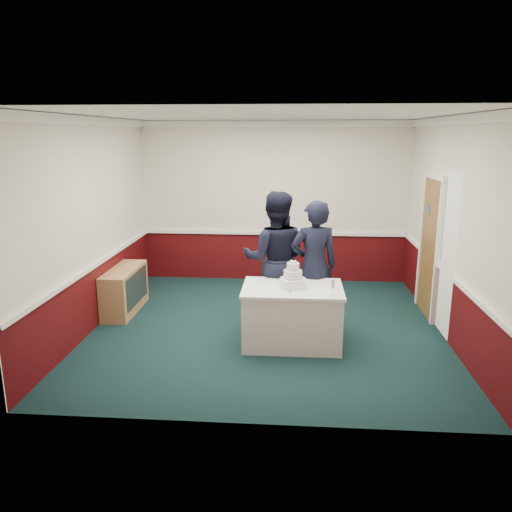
# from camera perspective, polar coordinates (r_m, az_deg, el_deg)

# --- Properties ---
(ground) EXTENTS (5.00, 5.00, 0.00)m
(ground) POSITION_cam_1_polar(r_m,az_deg,el_deg) (7.37, 1.18, -8.16)
(ground) COLOR black
(ground) RESTS_ON ground
(room_shell) EXTENTS (5.00, 5.00, 3.00)m
(room_shell) POSITION_cam_1_polar(r_m,az_deg,el_deg) (7.49, 2.13, 7.73)
(room_shell) COLOR silver
(room_shell) RESTS_ON ground
(sideboard) EXTENTS (0.41, 1.20, 0.70)m
(sideboard) POSITION_cam_1_polar(r_m,az_deg,el_deg) (8.18, -14.77, -3.79)
(sideboard) COLOR tan
(sideboard) RESTS_ON ground
(cake_table) EXTENTS (1.32, 0.92, 0.79)m
(cake_table) POSITION_cam_1_polar(r_m,az_deg,el_deg) (6.73, 4.14, -6.73)
(cake_table) COLOR white
(cake_table) RESTS_ON ground
(wedding_cake) EXTENTS (0.35, 0.35, 0.36)m
(wedding_cake) POSITION_cam_1_polar(r_m,az_deg,el_deg) (6.57, 4.22, -2.65)
(wedding_cake) COLOR white
(wedding_cake) RESTS_ON cake_table
(cake_knife) EXTENTS (0.02, 0.22, 0.00)m
(cake_knife) POSITION_cam_1_polar(r_m,az_deg,el_deg) (6.42, 3.93, -4.07)
(cake_knife) COLOR silver
(cake_knife) RESTS_ON cake_table
(champagne_flute) EXTENTS (0.05, 0.05, 0.21)m
(champagne_flute) POSITION_cam_1_polar(r_m,az_deg,el_deg) (6.32, 8.76, -3.20)
(champagne_flute) COLOR silver
(champagne_flute) RESTS_ON cake_table
(person_man) EXTENTS (0.97, 0.76, 1.97)m
(person_man) POSITION_cam_1_polar(r_m,az_deg,el_deg) (7.24, 2.19, -0.36)
(person_man) COLOR black
(person_man) RESTS_ON ground
(person_woman) EXTENTS (0.77, 0.59, 1.88)m
(person_woman) POSITION_cam_1_polar(r_m,az_deg,el_deg) (7.10, 6.61, -1.14)
(person_woman) COLOR black
(person_woman) RESTS_ON ground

